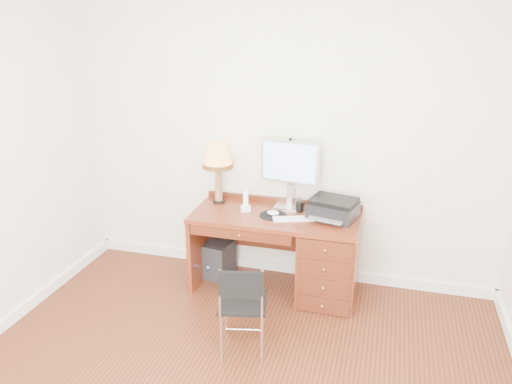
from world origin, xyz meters
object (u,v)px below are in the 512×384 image
(leg_lamp, at_px, (218,159))
(phone, at_px, (246,205))
(desk, at_px, (310,253))
(chair, at_px, (240,300))
(equipment_box, at_px, (216,258))
(monitor, at_px, (289,166))
(printer, at_px, (333,208))

(leg_lamp, height_order, phone, leg_lamp)
(desk, height_order, chair, chair)
(desk, height_order, equipment_box, desk)
(desk, relative_size, leg_lamp, 2.58)
(phone, height_order, equipment_box, phone)
(chair, bearing_deg, desk, 57.84)
(leg_lamp, height_order, equipment_box, leg_lamp)
(desk, relative_size, monitor, 2.37)
(equipment_box, bearing_deg, monitor, 19.91)
(chair, xyz_separation_m, equipment_box, (-0.60, 1.09, -0.28))
(desk, bearing_deg, equipment_box, 174.20)
(printer, relative_size, equipment_box, 1.30)
(monitor, bearing_deg, leg_lamp, -165.78)
(desk, height_order, leg_lamp, leg_lamp)
(desk, xyz_separation_m, leg_lamp, (-0.92, 0.16, 0.76))
(equipment_box, bearing_deg, printer, 7.62)
(phone, bearing_deg, chair, -92.82)
(desk, xyz_separation_m, printer, (0.18, 0.06, 0.42))
(leg_lamp, relative_size, equipment_box, 1.64)
(desk, relative_size, equipment_box, 4.22)
(chair, bearing_deg, equipment_box, 105.99)
(monitor, xyz_separation_m, leg_lamp, (-0.67, -0.06, 0.03))
(phone, distance_m, equipment_box, 0.72)
(desk, xyz_separation_m, equipment_box, (-0.95, 0.10, -0.24))
(desk, xyz_separation_m, chair, (-0.35, -0.99, 0.04))
(printer, bearing_deg, monitor, 173.07)
(printer, distance_m, phone, 0.79)
(printer, height_order, phone, phone)
(printer, relative_size, leg_lamp, 0.80)
(chair, bearing_deg, monitor, 72.77)
(leg_lamp, bearing_deg, chair, -63.73)
(leg_lamp, bearing_deg, equipment_box, -110.56)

